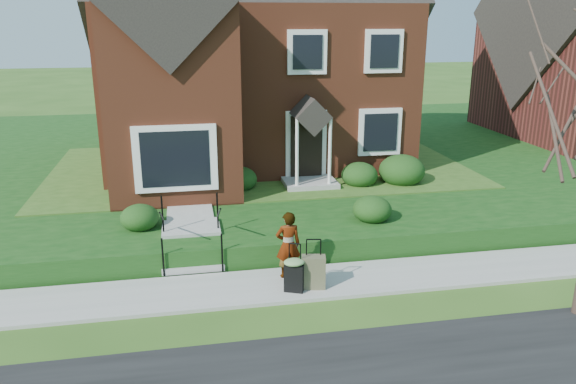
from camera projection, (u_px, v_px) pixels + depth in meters
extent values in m
plane|color=#2D5119|center=(311.00, 284.00, 12.26)|extent=(120.00, 120.00, 0.00)
cube|color=#9E9B93|center=(311.00, 283.00, 12.25)|extent=(60.00, 1.60, 0.08)
cube|color=#123C10|center=(346.00, 152.00, 23.11)|extent=(44.00, 20.00, 0.60)
cube|color=#9E9B93|center=(189.00, 195.00, 16.33)|extent=(1.20, 6.00, 0.06)
cube|color=brown|center=(251.00, 82.00, 20.67)|extent=(10.00, 8.00, 5.40)
cube|color=brown|center=(173.00, 103.00, 15.67)|extent=(3.60, 2.40, 5.40)
cube|color=white|center=(176.00, 158.00, 14.98)|extent=(2.20, 0.30, 1.80)
cube|color=black|center=(306.00, 149.00, 17.56)|extent=(1.00, 0.12, 2.10)
cube|color=black|center=(380.00, 132.00, 17.86)|extent=(1.40, 0.10, 1.50)
cube|color=#9E9B93|center=(193.00, 268.00, 12.71)|extent=(1.40, 0.30, 0.15)
cube|color=#9E9B93|center=(193.00, 256.00, 12.95)|extent=(1.40, 0.30, 0.15)
cube|color=#9E9B93|center=(192.00, 245.00, 13.19)|extent=(1.40, 0.30, 0.15)
cube|color=#9E9B93|center=(191.00, 235.00, 13.43)|extent=(1.40, 0.30, 0.15)
cube|color=#9E9B93|center=(191.00, 227.00, 13.94)|extent=(1.40, 0.80, 0.15)
cylinder|color=black|center=(163.00, 257.00, 12.35)|extent=(0.04, 0.04, 0.90)
cylinder|color=black|center=(162.00, 214.00, 13.29)|extent=(0.04, 0.04, 0.90)
cylinder|color=black|center=(222.00, 253.00, 12.58)|extent=(0.04, 0.04, 0.90)
cylinder|color=black|center=(217.00, 211.00, 13.53)|extent=(0.04, 0.04, 0.90)
ellipsoid|color=#14340F|center=(133.00, 182.00, 16.00)|extent=(1.42, 1.42, 0.99)
ellipsoid|color=#14340F|center=(239.00, 177.00, 16.97)|extent=(1.08, 1.08, 0.76)
ellipsoid|color=#14340F|center=(360.00, 172.00, 17.38)|extent=(1.13, 1.13, 0.79)
ellipsoid|color=#14340F|center=(402.00, 167.00, 17.55)|extent=(1.44, 1.44, 1.01)
ellipsoid|color=#14340F|center=(139.00, 215.00, 13.80)|extent=(0.95, 0.95, 0.66)
ellipsoid|color=#14340F|center=(372.00, 207.00, 14.36)|extent=(1.00, 1.00, 0.70)
imported|color=#999999|center=(288.00, 245.00, 12.24)|extent=(0.56, 0.38, 1.52)
cube|color=black|center=(294.00, 278.00, 11.71)|extent=(0.45, 0.36, 0.60)
cylinder|color=black|center=(294.00, 245.00, 11.49)|extent=(0.23, 0.12, 0.03)
cylinder|color=black|center=(288.00, 255.00, 11.54)|extent=(0.02, 0.02, 0.45)
cylinder|color=black|center=(300.00, 254.00, 11.58)|extent=(0.02, 0.02, 0.45)
cylinder|color=black|center=(288.00, 290.00, 11.77)|extent=(0.06, 0.07, 0.06)
cylinder|color=black|center=(300.00, 289.00, 11.82)|extent=(0.06, 0.07, 0.06)
ellipsoid|color=#729D59|center=(294.00, 262.00, 11.61)|extent=(0.54, 0.50, 0.14)
cube|color=brown|center=(313.00, 272.00, 11.85)|extent=(0.54, 0.36, 0.72)
cylinder|color=black|center=(314.00, 241.00, 11.64)|extent=(0.30, 0.08, 0.03)
cylinder|color=black|center=(307.00, 249.00, 11.66)|extent=(0.02, 0.02, 0.35)
cylinder|color=black|center=(321.00, 248.00, 11.72)|extent=(0.02, 0.02, 0.35)
cylinder|color=black|center=(305.00, 287.00, 11.91)|extent=(0.05, 0.07, 0.06)
cylinder|color=black|center=(321.00, 285.00, 11.98)|extent=(0.05, 0.07, 0.06)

